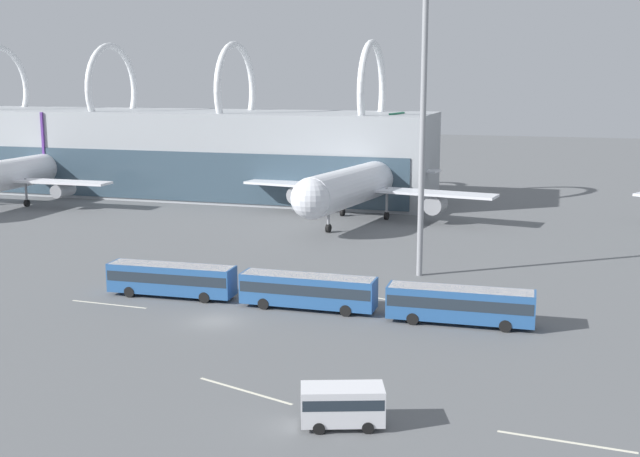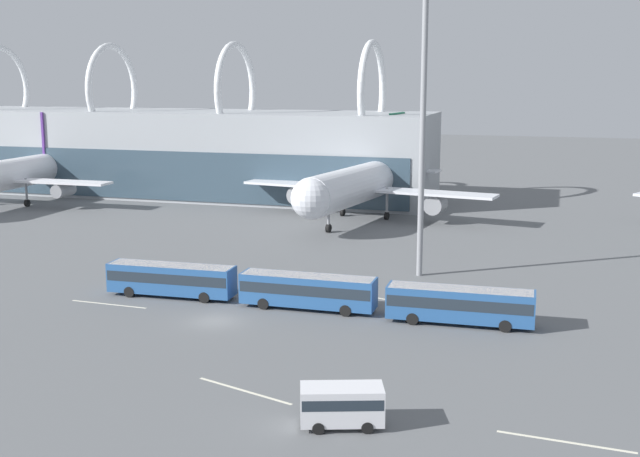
{
  "view_description": "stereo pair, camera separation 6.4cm",
  "coord_description": "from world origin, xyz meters",
  "views": [
    {
      "loc": [
        26.78,
        -58.66,
        20.04
      ],
      "look_at": [
        2.52,
        21.66,
        4.0
      ],
      "focal_mm": 45.0,
      "sensor_mm": 36.0,
      "label": 1
    },
    {
      "loc": [
        26.84,
        -58.64,
        20.04
      ],
      "look_at": [
        2.52,
        21.66,
        4.0
      ],
      "focal_mm": 45.0,
      "sensor_mm": 36.0,
      "label": 2
    }
  ],
  "objects": [
    {
      "name": "shuttle_bus_2",
      "position": [
        19.51,
        5.0,
        1.79
      ],
      "size": [
        12.01,
        2.95,
        3.02
      ],
      "rotation": [
        0.0,
        0.0,
        0.03
      ],
      "color": "#285693",
      "rests_on": "ground_plane"
    },
    {
      "name": "terminal_building",
      "position": [
        -59.87,
        65.56,
        7.52
      ],
      "size": [
        134.27,
        20.24,
        25.59
      ],
      "color": "#9EA3A8",
      "rests_on": "ground_plane"
    },
    {
      "name": "lane_stripe_1",
      "position": [
        27.88,
        -14.93,
        0.0
      ],
      "size": [
        7.54,
        0.84,
        0.01
      ],
      "primitive_type": "cube",
      "rotation": [
        0.0,
        0.0,
        -0.08
      ],
      "color": "silver",
      "rests_on": "ground_plane"
    },
    {
      "name": "ground_plane",
      "position": [
        0.0,
        0.0,
        0.0
      ],
      "size": [
        440.0,
        440.0,
        0.0
      ],
      "primitive_type": "plane",
      "color": "slate"
    },
    {
      "name": "service_van_crossing",
      "position": [
        15.42,
        -16.57,
        1.42
      ],
      "size": [
        5.24,
        3.57,
        2.43
      ],
      "rotation": [
        0.0,
        0.0,
        3.46
      ],
      "color": "silver",
      "rests_on": "ground_plane"
    },
    {
      "name": "lane_stripe_3",
      "position": [
        11.9,
        10.56,
        0.0
      ],
      "size": [
        7.03,
        2.53,
        0.01
      ],
      "primitive_type": "cube",
      "rotation": [
        0.0,
        0.0,
        -0.32
      ],
      "color": "silver",
      "rests_on": "ground_plane"
    },
    {
      "name": "lane_stripe_2",
      "position": [
        7.98,
        -13.27,
        0.0
      ],
      "size": [
        7.4,
        2.65,
        0.01
      ],
      "primitive_type": "cube",
      "rotation": [
        0.0,
        0.0,
        -0.32
      ],
      "color": "silver",
      "rests_on": "ground_plane"
    },
    {
      "name": "airliner_at_gate_near",
      "position": [
        -55.54,
        45.16,
        4.9
      ],
      "size": [
        34.72,
        35.14,
        14.11
      ],
      "rotation": [
        0.0,
        0.0,
        -1.56
      ],
      "color": "white",
      "rests_on": "ground_plane"
    },
    {
      "name": "airliner_at_gate_far",
      "position": [
        0.02,
        50.37,
        5.09
      ],
      "size": [
        37.85,
        36.35,
        14.44
      ],
      "rotation": [
        0.0,
        0.0,
        -1.73
      ],
      "color": "silver",
      "rests_on": "ground_plane"
    },
    {
      "name": "floodlight_mast",
      "position": [
        13.53,
        20.26,
        21.76
      ],
      "size": [
        2.93,
        2.93,
        32.4
      ],
      "color": "gray",
      "rests_on": "ground_plane"
    },
    {
      "name": "shuttle_bus_1",
      "position": [
        6.3,
        5.53,
        1.79
      ],
      "size": [
        11.95,
        2.71,
        3.02
      ],
      "rotation": [
        0.0,
        0.0,
        0.01
      ],
      "color": "#285693",
      "rests_on": "ground_plane"
    },
    {
      "name": "shuttle_bus_0",
      "position": [
        -6.91,
        5.7,
        1.79
      ],
      "size": [
        12.02,
        2.99,
        3.02
      ],
      "rotation": [
        0.0,
        0.0,
        0.04
      ],
      "color": "#285693",
      "rests_on": "ground_plane"
    },
    {
      "name": "lane_stripe_4",
      "position": [
        -11.15,
        1.78,
        0.0
      ],
      "size": [
        7.62,
        0.56,
        0.01
      ],
      "primitive_type": "cube",
      "rotation": [
        0.0,
        0.0,
        -0.04
      ],
      "color": "silver",
      "rests_on": "ground_plane"
    }
  ]
}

